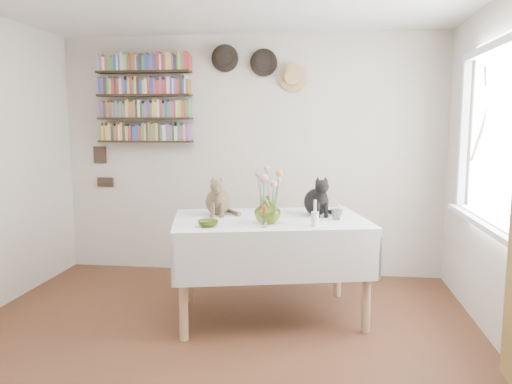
# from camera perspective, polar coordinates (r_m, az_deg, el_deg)

# --- Properties ---
(room) EXTENTS (4.08, 4.58, 2.58)m
(room) POSITION_cam_1_polar(r_m,az_deg,el_deg) (3.06, -6.73, 1.49)
(room) COLOR #5B2F1C
(room) RESTS_ON ground
(window) EXTENTS (0.12, 1.52, 1.32)m
(window) POSITION_cam_1_polar(r_m,az_deg,el_deg) (3.94, 25.52, 4.32)
(window) COLOR white
(window) RESTS_ON room
(dining_table) EXTENTS (1.72, 1.31, 0.82)m
(dining_table) POSITION_cam_1_polar(r_m,az_deg,el_deg) (4.10, 1.58, -5.80)
(dining_table) COLOR white
(dining_table) RESTS_ON room
(tabby_cat) EXTENTS (0.27, 0.32, 0.34)m
(tabby_cat) POSITION_cam_1_polar(r_m,az_deg,el_deg) (4.20, -4.38, -0.30)
(tabby_cat) COLOR brown
(tabby_cat) RESTS_ON dining_table
(black_cat) EXTENTS (0.32, 0.35, 0.34)m
(black_cat) POSITION_cam_1_polar(r_m,az_deg,el_deg) (4.21, 6.92, -0.31)
(black_cat) COLOR black
(black_cat) RESTS_ON dining_table
(flower_vase) EXTENTS (0.23, 0.23, 0.21)m
(flower_vase) POSITION_cam_1_polar(r_m,az_deg,el_deg) (3.83, 1.33, -2.04)
(flower_vase) COLOR #95A935
(flower_vase) RESTS_ON dining_table
(green_bowl) EXTENTS (0.16, 0.16, 0.05)m
(green_bowl) POSITION_cam_1_polar(r_m,az_deg,el_deg) (3.74, -5.51, -3.59)
(green_bowl) COLOR #95A935
(green_bowl) RESTS_ON dining_table
(drinking_glass) EXTENTS (0.09, 0.09, 0.09)m
(drinking_glass) POSITION_cam_1_polar(r_m,az_deg,el_deg) (4.03, 9.19, -2.55)
(drinking_glass) COLOR white
(drinking_glass) RESTS_ON dining_table
(candlestick) EXTENTS (0.06, 0.06, 0.20)m
(candlestick) POSITION_cam_1_polar(r_m,az_deg,el_deg) (3.74, 6.74, -2.93)
(candlestick) COLOR white
(candlestick) RESTS_ON dining_table
(berry_jar) EXTENTS (0.05, 0.05, 0.19)m
(berry_jar) POSITION_cam_1_polar(r_m,az_deg,el_deg) (3.68, 0.89, -2.78)
(berry_jar) COLOR white
(berry_jar) RESTS_ON dining_table
(porcelain_figurine) EXTENTS (0.06, 0.06, 0.11)m
(porcelain_figurine) POSITION_cam_1_polar(r_m,az_deg,el_deg) (4.16, 9.48, -2.20)
(porcelain_figurine) COLOR white
(porcelain_figurine) RESTS_ON dining_table
(flower_bouquet) EXTENTS (0.17, 0.13, 0.39)m
(flower_bouquet) POSITION_cam_1_polar(r_m,az_deg,el_deg) (3.81, 1.37, 1.46)
(flower_bouquet) COLOR #4C7233
(flower_bouquet) RESTS_ON flower_vase
(bookshelf_unit) EXTENTS (1.00, 0.16, 0.91)m
(bookshelf_unit) POSITION_cam_1_polar(r_m,az_deg,el_deg) (5.44, -12.63, 10.34)
(bookshelf_unit) COLOR black
(bookshelf_unit) RESTS_ON room
(wall_hats) EXTENTS (0.98, 0.09, 0.48)m
(wall_hats) POSITION_cam_1_polar(r_m,az_deg,el_deg) (5.20, 0.47, 14.22)
(wall_hats) COLOR black
(wall_hats) RESTS_ON room
(wall_art_plaques) EXTENTS (0.21, 0.02, 0.44)m
(wall_art_plaques) POSITION_cam_1_polar(r_m,az_deg,el_deg) (5.71, -17.17, 2.84)
(wall_art_plaques) COLOR #38281E
(wall_art_plaques) RESTS_ON room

